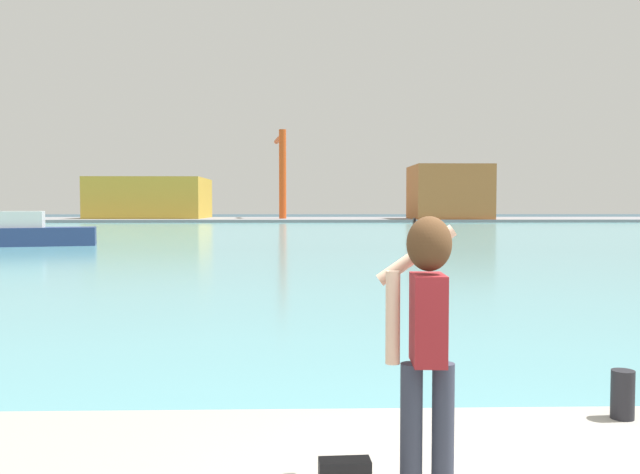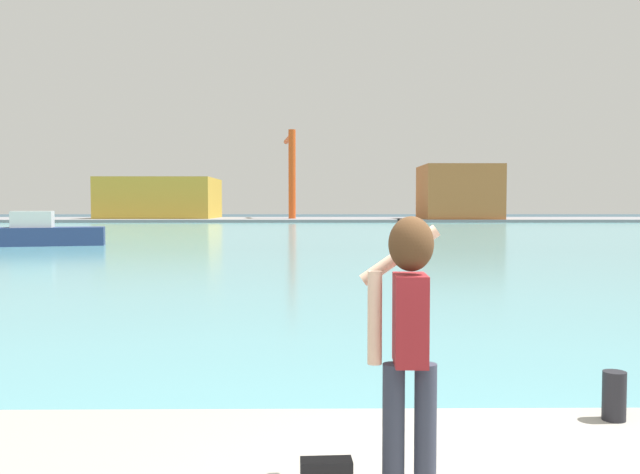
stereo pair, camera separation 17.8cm
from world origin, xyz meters
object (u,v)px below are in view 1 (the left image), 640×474
Objects in this scene: boat_moored at (35,233)px; person_photographer at (426,324)px; warehouse_right at (449,192)px; port_crane at (282,164)px; warehouse_left at (151,198)px; harbor_bollard at (623,394)px.

person_photographer is at bearing -79.39° from boat_moored.
warehouse_right is 0.83× the size of port_crane.
warehouse_left is at bearing 171.21° from port_crane.
warehouse_left is at bearing 82.22° from boat_moored.
warehouse_right is (19.44, 87.31, 2.47)m from person_photographer.
boat_moored is at bearing -123.17° from warehouse_right.
port_crane is at bearing 5.20° from person_photographer.
boat_moored is at bearing 27.93° from person_photographer.
warehouse_right is (35.11, 53.73, 3.32)m from boat_moored.
warehouse_right is at bearing -9.64° from person_photographer.
boat_moored is 58.49m from port_crane.
harbor_bollard is 0.06× the size of boat_moored.
warehouse_left reaches higher than boat_moored.
boat_moored is at bearing -102.00° from port_crane.
warehouse_left is 19.81m from port_crane.
warehouse_left is 1.55× the size of warehouse_right.
boat_moored is 60.16m from warehouse_left.
warehouse_right is at bearing 42.42° from boat_moored.
warehouse_right reaches higher than boat_moored.
warehouse_left is 42.48m from warehouse_right.
warehouse_left is at bearing 171.91° from warehouse_right.
port_crane reaches higher than warehouse_right.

